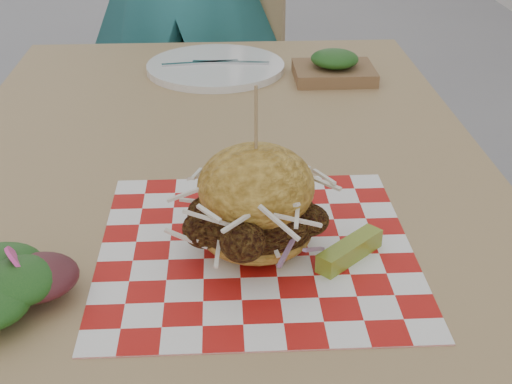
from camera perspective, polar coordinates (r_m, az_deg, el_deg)
patio_table at (r=1.08m, az=-3.07°, el=-1.00°), size 0.80×1.20×0.75m
patio_chair at (r=2.14m, az=-2.30°, el=10.47°), size 0.53×0.54×0.95m
paper_liner at (r=0.83m, az=0.00°, el=-4.52°), size 0.36×0.36×0.00m
sandwich at (r=0.80m, az=0.00°, el=-1.16°), size 0.17×0.17×0.20m
pickle_spear at (r=0.81m, az=7.51°, el=-4.67°), size 0.08×0.08×0.02m
side_salad at (r=0.78m, az=-19.54°, el=-7.48°), size 0.14×0.13×0.05m
place_setting at (r=1.42m, az=-3.25°, el=9.95°), size 0.27×0.27×0.02m
kraft_tray at (r=1.37m, az=6.27°, el=9.86°), size 0.15×0.12×0.06m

